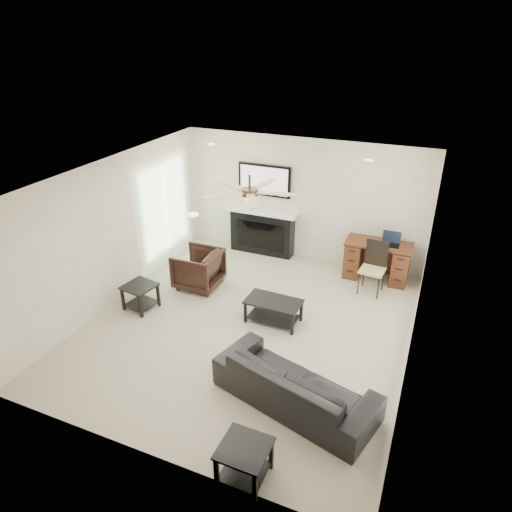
# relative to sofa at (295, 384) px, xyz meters

# --- Properties ---
(room_shell) EXTENTS (5.50, 5.54, 2.52)m
(room_shell) POSITION_rel_sofa_xyz_m (-1.06, 1.42, 1.37)
(room_shell) COLOR #B8AB94
(room_shell) RESTS_ON ground
(sofa) EXTENTS (2.27, 1.37, 0.62)m
(sofa) POSITION_rel_sofa_xyz_m (0.00, 0.00, 0.00)
(sofa) COLOR black
(sofa) RESTS_ON ground
(armchair) EXTENTS (0.80, 0.77, 0.72)m
(armchair) POSITION_rel_sofa_xyz_m (-2.60, 2.15, 0.05)
(armchair) COLOR black
(armchair) RESTS_ON ground
(coffee_table) EXTENTS (0.92, 0.53, 0.40)m
(coffee_table) POSITION_rel_sofa_xyz_m (-0.90, 1.60, -0.11)
(coffee_table) COLOR black
(coffee_table) RESTS_ON ground
(end_table_near) EXTENTS (0.53, 0.53, 0.45)m
(end_table_near) POSITION_rel_sofa_xyz_m (-0.15, -1.25, -0.09)
(end_table_near) COLOR black
(end_table_near) RESTS_ON ground
(end_table_left) EXTENTS (0.58, 0.58, 0.45)m
(end_table_left) POSITION_rel_sofa_xyz_m (-3.15, 1.10, -0.09)
(end_table_left) COLOR black
(end_table_left) RESTS_ON ground
(fireplace_unit) EXTENTS (1.52, 0.34, 1.91)m
(fireplace_unit) POSITION_rel_sofa_xyz_m (-2.05, 3.92, 0.64)
(fireplace_unit) COLOR black
(fireplace_unit) RESTS_ON ground
(desk) EXTENTS (1.22, 0.56, 0.76)m
(desk) POSITION_rel_sofa_xyz_m (0.40, 3.71, 0.07)
(desk) COLOR #3D210F
(desk) RESTS_ON ground
(desk_chair) EXTENTS (0.46, 0.48, 0.97)m
(desk_chair) POSITION_rel_sofa_xyz_m (0.40, 3.16, 0.17)
(desk_chair) COLOR black
(desk_chair) RESTS_ON ground
(laptop) EXTENTS (0.33, 0.24, 0.23)m
(laptop) POSITION_rel_sofa_xyz_m (0.60, 3.69, 0.56)
(laptop) COLOR black
(laptop) RESTS_ON desk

